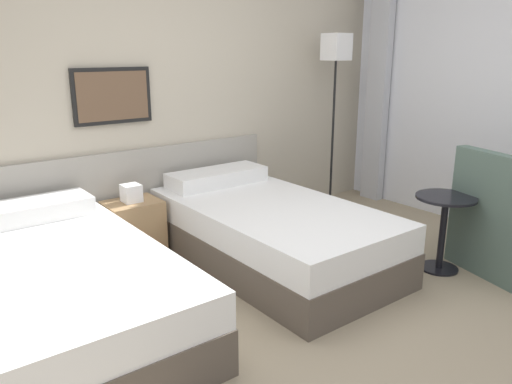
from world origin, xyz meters
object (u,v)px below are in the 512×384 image
Objects in this scene: bed_near_door at (63,289)px; floor_lamp at (336,65)px; side_table at (444,219)px; bed_near_window at (270,232)px; nightstand at (134,227)px.

floor_lamp is at bearing 12.96° from bed_near_door.
bed_near_window is at bearing 136.00° from side_table.
bed_near_door is 1.60m from bed_near_window.
bed_near_door is 2.71m from side_table.
bed_near_door is 3.35× the size of nightstand.
side_table is (1.75, -1.69, 0.17)m from nightstand.
bed_near_window is 1.12m from nightstand.
nightstand is 0.34× the size of floor_lamp.
nightstand is at bearing 135.94° from side_table.
bed_near_door is at bearing 160.29° from side_table.
bed_near_window is 3.35× the size of nightstand.
bed_near_door is at bearing -135.87° from nightstand.
bed_near_door is at bearing 180.00° from bed_near_window.
floor_lamp is (2.98, 0.69, 1.24)m from bed_near_door.
nightstand is at bearing 177.62° from floor_lamp.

